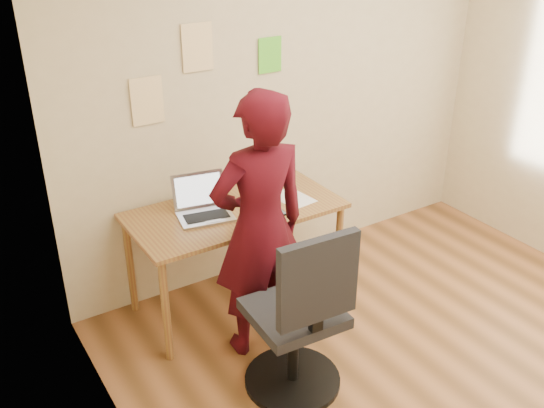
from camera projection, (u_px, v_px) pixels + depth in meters
room at (487, 173)px, 2.99m from camera, size 3.58×3.58×2.78m
desk at (235, 220)px, 4.02m from camera, size 1.40×0.70×0.74m
laptop at (203, 207)px, 3.89m from camera, size 0.39×0.36×0.25m
paper_sheet at (293, 198)px, 4.13m from camera, size 0.23×0.31×0.00m
phone at (280, 212)px, 3.93m from camera, size 0.06×0.11×0.01m
wall_note_left at (147, 101)px, 3.75m from camera, size 0.21×0.00×0.30m
wall_note_mid at (197, 47)px, 3.79m from camera, size 0.21×0.00×0.30m
wall_note_right at (270, 55)px, 4.10m from camera, size 0.18×0.00×0.24m
office_chair at (300, 325)px, 3.33m from camera, size 0.57×0.57×1.09m
person at (260, 228)px, 3.54m from camera, size 0.64×0.44×1.68m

